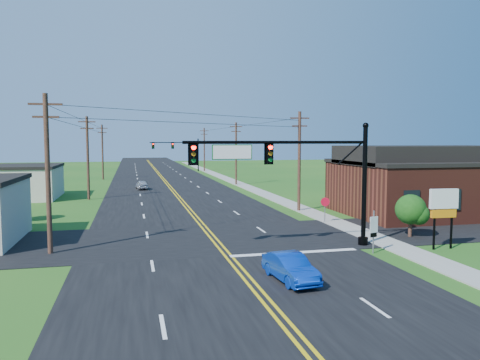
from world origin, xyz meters
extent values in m
plane|color=#1A4F16|center=(0.00, 0.00, 0.00)|extent=(260.00, 260.00, 0.00)
cube|color=black|center=(0.00, 50.00, 0.02)|extent=(16.00, 220.00, 0.04)
cube|color=black|center=(0.00, 12.00, 0.02)|extent=(70.00, 10.00, 0.04)
cube|color=gray|center=(10.50, 40.00, 0.04)|extent=(2.00, 160.00, 0.08)
cylinder|color=black|center=(8.80, 8.00, 3.60)|extent=(0.28, 0.28, 7.20)
cylinder|color=black|center=(8.80, 8.00, 0.25)|extent=(0.60, 0.60, 0.50)
sphere|color=black|center=(8.80, 8.00, 7.30)|extent=(0.36, 0.36, 0.36)
cylinder|color=black|center=(3.30, 8.00, 6.30)|extent=(11.00, 0.18, 0.18)
cube|color=#045114|center=(0.60, 8.00, 5.75)|extent=(2.30, 0.06, 0.85)
cylinder|color=black|center=(8.80, 80.00, 3.60)|extent=(0.28, 0.28, 7.20)
cylinder|color=black|center=(8.80, 80.00, 0.25)|extent=(0.60, 0.60, 0.50)
sphere|color=black|center=(8.80, 80.00, 7.30)|extent=(0.36, 0.36, 0.36)
cylinder|color=black|center=(3.80, 80.00, 6.00)|extent=(10.00, 0.18, 0.18)
cube|color=#045114|center=(0.60, 80.00, 5.45)|extent=(2.30, 0.06, 0.85)
cube|color=#552218|center=(20.00, 18.00, 2.20)|extent=(14.00, 11.00, 4.40)
cube|color=black|center=(20.00, 18.00, 4.55)|extent=(14.20, 11.20, 0.30)
cube|color=silver|center=(-19.00, 38.00, 1.70)|extent=(12.00, 9.00, 3.40)
cube|color=black|center=(-19.00, 38.00, 3.55)|extent=(12.20, 9.20, 0.30)
cylinder|color=#372219|center=(-9.50, 10.00, 4.50)|extent=(0.28, 0.28, 9.00)
cube|color=#372219|center=(-9.50, 10.00, 8.40)|extent=(1.80, 0.12, 0.12)
cube|color=#372219|center=(-9.50, 10.00, 7.70)|extent=(1.40, 0.12, 0.12)
cylinder|color=#372219|center=(-9.50, 35.00, 4.50)|extent=(0.28, 0.28, 9.00)
cube|color=#372219|center=(-9.50, 35.00, 8.40)|extent=(1.80, 0.12, 0.12)
cube|color=#372219|center=(-9.50, 35.00, 7.70)|extent=(1.40, 0.12, 0.12)
cylinder|color=#372219|center=(-9.50, 62.00, 4.50)|extent=(0.28, 0.28, 9.00)
cube|color=#372219|center=(-9.50, 62.00, 8.40)|extent=(1.80, 0.12, 0.12)
cube|color=#372219|center=(-9.50, 62.00, 7.70)|extent=(1.40, 0.12, 0.12)
cylinder|color=#372219|center=(9.80, 22.00, 4.50)|extent=(0.28, 0.28, 9.00)
cube|color=#372219|center=(9.80, 22.00, 8.40)|extent=(1.80, 0.12, 0.12)
cube|color=#372219|center=(9.80, 22.00, 7.70)|extent=(1.40, 0.12, 0.12)
cylinder|color=#372219|center=(9.80, 48.00, 4.50)|extent=(0.28, 0.28, 9.00)
cube|color=#372219|center=(9.80, 48.00, 8.40)|extent=(1.80, 0.12, 0.12)
cube|color=#372219|center=(9.80, 48.00, 7.70)|extent=(1.40, 0.12, 0.12)
cylinder|color=#372219|center=(9.80, 78.00, 4.50)|extent=(0.28, 0.28, 9.00)
cube|color=#372219|center=(9.80, 78.00, 8.40)|extent=(1.80, 0.12, 0.12)
cube|color=#372219|center=(9.80, 78.00, 7.70)|extent=(1.40, 0.12, 0.12)
cylinder|color=#372219|center=(16.00, 26.00, 0.92)|extent=(0.24, 0.24, 1.85)
sphere|color=#134310|center=(16.00, 26.00, 2.60)|extent=(3.00, 3.00, 3.00)
cylinder|color=#372219|center=(13.00, 9.50, 0.66)|extent=(0.24, 0.24, 1.32)
sphere|color=#134310|center=(13.00, 9.50, 1.86)|extent=(2.00, 2.00, 2.00)
cylinder|color=#372219|center=(-14.00, 22.00, 0.77)|extent=(0.24, 0.24, 1.54)
sphere|color=#134310|center=(-14.00, 22.00, 2.17)|extent=(2.40, 2.40, 2.40)
imported|color=#0731AA|center=(1.99, 1.97, 0.62)|extent=(1.73, 3.88, 1.24)
imported|color=#B8B8BD|center=(-3.64, 44.45, 0.59)|extent=(1.66, 3.57, 1.18)
cylinder|color=slate|center=(8.37, 6.00, 1.22)|extent=(0.10, 0.10, 2.45)
cube|color=white|center=(8.37, 5.97, 1.95)|extent=(0.59, 0.23, 0.33)
cube|color=white|center=(8.37, 5.97, 1.50)|extent=(0.59, 0.23, 0.61)
cube|color=black|center=(8.37, 5.97, 1.06)|extent=(0.48, 0.20, 0.24)
cylinder|color=slate|center=(9.63, 15.74, 0.94)|extent=(0.08, 0.08, 1.89)
cylinder|color=#B60A21|center=(9.63, 15.72, 1.66)|extent=(0.70, 0.25, 0.72)
cylinder|color=black|center=(12.30, 6.02, 1.74)|extent=(0.14, 0.14, 3.48)
cylinder|color=black|center=(13.46, 6.02, 1.74)|extent=(0.14, 0.14, 3.48)
cube|color=silver|center=(12.88, 6.02, 3.00)|extent=(1.75, 0.34, 1.16)
cube|color=#CC720C|center=(12.88, 6.02, 2.13)|extent=(1.56, 0.30, 0.48)
camera|label=1|loc=(-4.95, -17.75, 6.40)|focal=35.00mm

